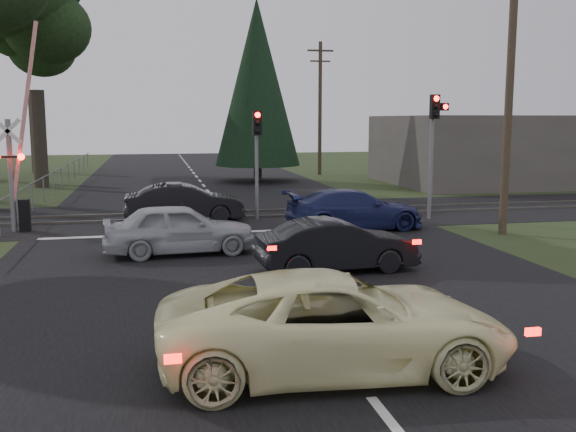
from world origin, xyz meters
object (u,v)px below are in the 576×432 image
object	(u,v)px
utility_pole_near	(509,90)
blue_sedan	(354,210)
cream_coupe	(336,323)
crossing_signal	(18,171)
dark_car_far	(184,203)
utility_pole_mid	(320,106)
utility_pole_far	(260,111)
traffic_signal_center	(257,146)
dark_hatchback	(337,246)
silver_car	(180,229)
traffic_signal_right	(434,132)

from	to	relation	value
utility_pole_near	blue_sedan	size ratio (longest dim) A/B	1.88
cream_coupe	utility_pole_near	bearing A→B (deg)	-36.82
crossing_signal	cream_coupe	distance (m)	15.66
cream_coupe	dark_car_far	world-z (taller)	cream_coupe
utility_pole_mid	blue_sedan	bearing A→B (deg)	-101.66
utility_pole_far	dark_car_far	distance (m)	45.59
utility_pole_near	blue_sedan	bearing A→B (deg)	157.34
traffic_signal_center	blue_sedan	xyz separation A→B (m)	(2.94, -2.77, -2.11)
utility_pole_near	utility_pole_mid	bearing A→B (deg)	90.00
utility_pole_mid	utility_pole_far	world-z (taller)	same
traffic_signal_center	cream_coupe	distance (m)	14.99
crossing_signal	utility_pole_far	bearing A→B (deg)	70.77
cream_coupe	dark_car_far	size ratio (longest dim) A/B	1.23
crossing_signal	blue_sedan	bearing A→B (deg)	-9.53
utility_pole_far	dark_hatchback	bearing A→B (deg)	-97.40
cream_coupe	dark_car_far	xyz separation A→B (m)	(-1.53, 14.88, -0.03)
traffic_signal_center	silver_car	xyz separation A→B (m)	(-3.15, -5.68, -2.08)
crossing_signal	cream_coupe	size ratio (longest dim) A/B	1.30
utility_pole_far	dark_hatchback	xyz separation A→B (m)	(-6.88, -52.95, -4.07)
traffic_signal_right	crossing_signal	bearing A→B (deg)	178.79
cream_coupe	silver_car	distance (m)	9.33
utility_pole_near	cream_coupe	distance (m)	13.93
dark_hatchback	traffic_signal_right	bearing A→B (deg)	-41.94
dark_hatchback	dark_car_far	distance (m)	9.32
utility_pole_far	dark_hatchback	distance (m)	53.55
utility_pole_near	utility_pole_far	size ratio (longest dim) A/B	1.00
utility_pole_near	cream_coupe	bearing A→B (deg)	-130.67
blue_sedan	dark_car_far	size ratio (longest dim) A/B	1.10
utility_pole_mid	dark_hatchback	bearing A→B (deg)	-103.83
utility_pole_near	dark_car_far	world-z (taller)	utility_pole_near
utility_pole_near	cream_coupe	world-z (taller)	utility_pole_near
traffic_signal_center	blue_sedan	distance (m)	4.56
traffic_signal_right	utility_pole_far	bearing A→B (deg)	88.80
utility_pole_far	silver_car	bearing A→B (deg)	-102.02
cream_coupe	blue_sedan	xyz separation A→B (m)	(4.14, 12.03, -0.05)
traffic_signal_right	traffic_signal_center	size ratio (longest dim) A/B	1.15
traffic_signal_right	cream_coupe	bearing A→B (deg)	-119.67
utility_pole_near	dark_car_far	bearing A→B (deg)	155.07
utility_pole_near	crossing_signal	bearing A→B (deg)	166.50
traffic_signal_center	utility_pole_far	distance (m)	44.99
traffic_signal_center	dark_hatchback	size ratio (longest dim) A/B	1.03
silver_car	traffic_signal_center	bearing A→B (deg)	-33.07
traffic_signal_right	utility_pole_far	distance (m)	45.56
crossing_signal	traffic_signal_center	xyz separation A→B (m)	(8.27, 0.89, 0.75)
traffic_signal_center	dark_hatchback	bearing A→B (deg)	-85.87
utility_pole_near	dark_hatchback	world-z (taller)	utility_pole_near
utility_pole_far	dark_hatchback	size ratio (longest dim) A/B	2.26
crossing_signal	utility_pole_near	bearing A→B (deg)	-13.50
crossing_signal	traffic_signal_center	distance (m)	8.36
cream_coupe	dark_hatchback	distance (m)	6.44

